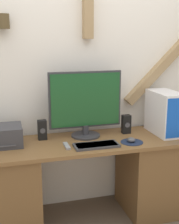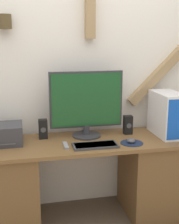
{
  "view_description": "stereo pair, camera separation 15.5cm",
  "coord_description": "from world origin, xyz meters",
  "px_view_note": "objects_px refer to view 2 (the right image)",
  "views": [
    {
      "loc": [
        -0.61,
        -2.09,
        1.57
      ],
      "look_at": [
        0.05,
        0.29,
        0.96
      ],
      "focal_mm": 50.0,
      "sensor_mm": 36.0,
      "label": 1
    },
    {
      "loc": [
        -0.46,
        -2.13,
        1.57
      ],
      "look_at": [
        0.05,
        0.29,
        0.96
      ],
      "focal_mm": 50.0,
      "sensor_mm": 36.0,
      "label": 2
    }
  ],
  "objects_px": {
    "keyboard": "(95,145)",
    "speaker_left": "(43,129)",
    "mouse": "(131,141)",
    "speaker_right": "(128,125)",
    "remote_control": "(66,145)",
    "computer_tower": "(168,114)",
    "monitor": "(86,103)"
  },
  "relations": [
    {
      "from": "monitor",
      "to": "speaker_left",
      "type": "relative_size",
      "value": 3.77
    },
    {
      "from": "remote_control",
      "to": "computer_tower",
      "type": "bearing_deg",
      "value": 7.07
    },
    {
      "from": "monitor",
      "to": "keyboard",
      "type": "xyz_separation_m",
      "value": [
        0.02,
        -0.27,
        -0.29
      ]
    },
    {
      "from": "keyboard",
      "to": "speaker_right",
      "type": "xyz_separation_m",
      "value": [
        0.36,
        0.26,
        0.07
      ]
    },
    {
      "from": "computer_tower",
      "to": "speaker_right",
      "type": "distance_m",
      "value": 0.36
    },
    {
      "from": "mouse",
      "to": "speaker_right",
      "type": "relative_size",
      "value": 0.44
    },
    {
      "from": "monitor",
      "to": "computer_tower",
      "type": "relative_size",
      "value": 1.58
    },
    {
      "from": "keyboard",
      "to": "speaker_left",
      "type": "height_order",
      "value": "speaker_left"
    },
    {
      "from": "mouse",
      "to": "remote_control",
      "type": "xyz_separation_m",
      "value": [
        -0.53,
        0.04,
        -0.01
      ]
    },
    {
      "from": "monitor",
      "to": "speaker_left",
      "type": "distance_m",
      "value": 0.43
    },
    {
      "from": "monitor",
      "to": "mouse",
      "type": "bearing_deg",
      "value": -39.25
    },
    {
      "from": "speaker_left",
      "to": "speaker_right",
      "type": "relative_size",
      "value": 1.0
    },
    {
      "from": "speaker_left",
      "to": "computer_tower",
      "type": "bearing_deg",
      "value": -6.59
    },
    {
      "from": "keyboard",
      "to": "mouse",
      "type": "height_order",
      "value": "mouse"
    },
    {
      "from": "monitor",
      "to": "remote_control",
      "type": "bearing_deg",
      "value": -133.82
    },
    {
      "from": "keyboard",
      "to": "mouse",
      "type": "bearing_deg",
      "value": 2.66
    },
    {
      "from": "keyboard",
      "to": "remote_control",
      "type": "height_order",
      "value": "keyboard"
    },
    {
      "from": "monitor",
      "to": "mouse",
      "type": "height_order",
      "value": "monitor"
    },
    {
      "from": "speaker_right",
      "to": "monitor",
      "type": "bearing_deg",
      "value": 177.91
    },
    {
      "from": "keyboard",
      "to": "remote_control",
      "type": "relative_size",
      "value": 2.36
    },
    {
      "from": "speaker_left",
      "to": "remote_control",
      "type": "xyz_separation_m",
      "value": [
        0.16,
        -0.24,
        -0.08
      ]
    },
    {
      "from": "keyboard",
      "to": "computer_tower",
      "type": "xyz_separation_m",
      "value": [
        0.69,
        0.17,
        0.18
      ]
    },
    {
      "from": "keyboard",
      "to": "computer_tower",
      "type": "height_order",
      "value": "computer_tower"
    },
    {
      "from": "speaker_right",
      "to": "remote_control",
      "type": "bearing_deg",
      "value": -160.43
    },
    {
      "from": "keyboard",
      "to": "monitor",
      "type": "bearing_deg",
      "value": 93.36
    },
    {
      "from": "monitor",
      "to": "speaker_left",
      "type": "xyz_separation_m",
      "value": [
        -0.37,
        0.02,
        -0.21
      ]
    },
    {
      "from": "monitor",
      "to": "speaker_left",
      "type": "bearing_deg",
      "value": 177.56
    },
    {
      "from": "computer_tower",
      "to": "remote_control",
      "type": "relative_size",
      "value": 2.63
    },
    {
      "from": "remote_control",
      "to": "speaker_left",
      "type": "bearing_deg",
      "value": 123.95
    },
    {
      "from": "speaker_left",
      "to": "speaker_right",
      "type": "bearing_deg",
      "value": -2.26
    },
    {
      "from": "computer_tower",
      "to": "speaker_right",
      "type": "xyz_separation_m",
      "value": [
        -0.33,
        0.09,
        -0.11
      ]
    },
    {
      "from": "monitor",
      "to": "speaker_right",
      "type": "relative_size",
      "value": 3.77
    }
  ]
}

